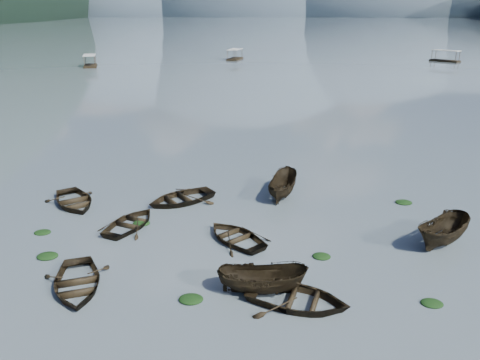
# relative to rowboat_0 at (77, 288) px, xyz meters

# --- Properties ---
(ground_plane) EXTENTS (2400.00, 2400.00, 0.00)m
(ground_plane) POSITION_rel_rowboat_0_xyz_m (6.94, -2.20, 0.00)
(ground_plane) COLOR #505D64
(haze_mtn_a) EXTENTS (520.00, 520.00, 280.00)m
(haze_mtn_a) POSITION_rel_rowboat_0_xyz_m (-253.06, 897.80, 0.00)
(haze_mtn_a) COLOR #475666
(haze_mtn_a) RESTS_ON ground
(haze_mtn_b) EXTENTS (520.00, 520.00, 340.00)m
(haze_mtn_b) POSITION_rel_rowboat_0_xyz_m (-53.06, 897.80, 0.00)
(haze_mtn_b) COLOR #475666
(haze_mtn_b) RESTS_ON ground
(haze_mtn_c) EXTENTS (520.00, 520.00, 260.00)m
(haze_mtn_c) POSITION_rel_rowboat_0_xyz_m (146.94, 897.80, 0.00)
(haze_mtn_c) COLOR #475666
(haze_mtn_c) RESTS_ON ground
(haze_mtn_d) EXTENTS (520.00, 520.00, 220.00)m
(haze_mtn_d) POSITION_rel_rowboat_0_xyz_m (326.94, 897.80, 0.00)
(haze_mtn_d) COLOR #475666
(haze_mtn_d) RESTS_ON ground
(rowboat_0) EXTENTS (4.66, 5.38, 0.93)m
(rowboat_0) POSITION_rel_rowboat_0_xyz_m (0.00, 0.00, 0.00)
(rowboat_0) COLOR black
(rowboat_0) RESTS_ON ground
(rowboat_1) EXTENTS (4.17, 4.87, 0.85)m
(rowboat_1) POSITION_rel_rowboat_0_xyz_m (0.58, 6.66, 0.00)
(rowboat_1) COLOR black
(rowboat_1) RESTS_ON ground
(rowboat_2) EXTENTS (4.24, 1.74, 1.62)m
(rowboat_2) POSITION_rel_rowboat_0_xyz_m (8.70, 0.34, 0.00)
(rowboat_2) COLOR black
(rowboat_2) RESTS_ON ground
(rowboat_3) EXTENTS (5.04, 5.06, 0.86)m
(rowboat_3) POSITION_rel_rowboat_0_xyz_m (7.05, 5.39, 0.00)
(rowboat_3) COLOR black
(rowboat_3) RESTS_ON ground
(rowboat_4) EXTENTS (5.31, 4.35, 0.96)m
(rowboat_4) POSITION_rel_rowboat_0_xyz_m (10.29, -0.52, 0.00)
(rowboat_4) COLOR black
(rowboat_4) RESTS_ON ground
(rowboat_5) EXTENTS (4.45, 4.49, 1.77)m
(rowboat_5) POSITION_rel_rowboat_0_xyz_m (18.57, 5.81, 0.00)
(rowboat_5) COLOR black
(rowboat_5) RESTS_ON ground
(rowboat_6) EXTENTS (5.44, 5.71, 0.96)m
(rowboat_6) POSITION_rel_rowboat_0_xyz_m (-4.16, 9.58, 0.00)
(rowboat_6) COLOR black
(rowboat_6) RESTS_ON ground
(rowboat_7) EXTENTS (5.81, 5.61, 0.98)m
(rowboat_7) POSITION_rel_rowboat_0_xyz_m (2.87, 10.63, 0.00)
(rowboat_7) COLOR black
(rowboat_7) RESTS_ON ground
(rowboat_8) EXTENTS (2.61, 4.71, 1.72)m
(rowboat_8) POSITION_rel_rowboat_0_xyz_m (9.70, 12.33, 0.00)
(rowboat_8) COLOR black
(rowboat_8) RESTS_ON ground
(weed_clump_0) EXTENTS (1.12, 0.92, 0.24)m
(weed_clump_0) POSITION_rel_rowboat_0_xyz_m (-2.72, 2.68, 0.00)
(weed_clump_0) COLOR black
(weed_clump_0) RESTS_ON ground
(weed_clump_1) EXTENTS (1.12, 0.89, 0.25)m
(weed_clump_1) POSITION_rel_rowboat_0_xyz_m (5.53, -0.58, 0.00)
(weed_clump_1) COLOR black
(weed_clump_1) RESTS_ON ground
(weed_clump_2) EXTENTS (1.15, 0.92, 0.25)m
(weed_clump_2) POSITION_rel_rowboat_0_xyz_m (8.34, 2.00, 0.00)
(weed_clump_2) COLOR black
(weed_clump_2) RESTS_ON ground
(weed_clump_3) EXTENTS (0.97, 0.82, 0.22)m
(weed_clump_3) POSITION_rel_rowboat_0_xyz_m (11.73, 3.80, 0.00)
(weed_clump_3) COLOR black
(weed_clump_3) RESTS_ON ground
(weed_clump_4) EXTENTS (0.99, 0.79, 0.21)m
(weed_clump_4) POSITION_rel_rowboat_0_xyz_m (16.27, -0.03, 0.00)
(weed_clump_4) COLOR black
(weed_clump_4) RESTS_ON ground
(weed_clump_5) EXTENTS (0.98, 0.79, 0.21)m
(weed_clump_5) POSITION_rel_rowboat_0_xyz_m (-4.31, 5.37, 0.00)
(weed_clump_5) COLOR black
(weed_clump_5) RESTS_ON ground
(weed_clump_6) EXTENTS (1.07, 0.89, 0.22)m
(weed_clump_6) POSITION_rel_rowboat_0_xyz_m (1.13, 7.01, 0.00)
(weed_clump_6) COLOR black
(weed_clump_6) RESTS_ON ground
(weed_clump_7) EXTENTS (1.12, 0.89, 0.24)m
(weed_clump_7) POSITION_rel_rowboat_0_xyz_m (17.89, 11.55, 0.00)
(weed_clump_7) COLOR black
(weed_clump_7) RESTS_ON ground
(pontoon_left) EXTENTS (4.63, 6.97, 2.47)m
(pontoon_left) POSITION_rel_rowboat_0_xyz_m (-32.23, 85.06, 0.00)
(pontoon_left) COLOR black
(pontoon_left) RESTS_ON ground
(pontoon_centre) EXTENTS (3.87, 6.82, 2.46)m
(pontoon_centre) POSITION_rel_rowboat_0_xyz_m (-1.51, 102.38, 0.00)
(pontoon_centre) COLOR black
(pontoon_centre) RESTS_ON ground
(pontoon_right) EXTENTS (6.89, 6.47, 2.56)m
(pontoon_right) POSITION_rel_rowboat_0_xyz_m (49.84, 101.95, 0.00)
(pontoon_right) COLOR black
(pontoon_right) RESTS_ON ground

